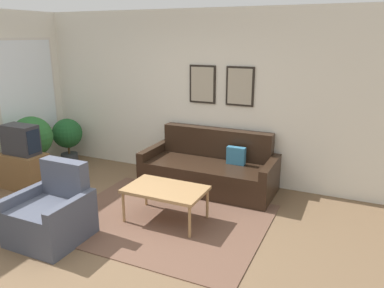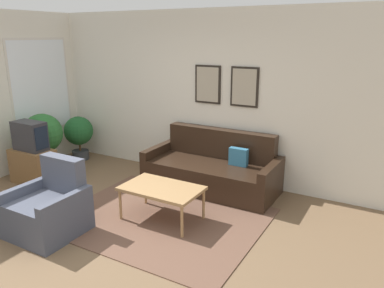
% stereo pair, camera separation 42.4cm
% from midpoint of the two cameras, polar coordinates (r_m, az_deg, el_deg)
% --- Properties ---
extents(ground_plane, '(16.00, 16.00, 0.00)m').
position_cam_midpoint_polar(ground_plane, '(4.68, -18.44, -14.15)').
color(ground_plane, brown).
extents(area_rug, '(2.57, 2.04, 0.01)m').
position_cam_midpoint_polar(area_rug, '(4.97, -6.75, -11.38)').
color(area_rug, brown).
rests_on(area_rug, ground_plane).
extents(wall_back, '(8.00, 0.09, 2.70)m').
position_cam_midpoint_polar(wall_back, '(6.23, -3.25, 7.49)').
color(wall_back, silver).
rests_on(wall_back, ground_plane).
extents(couch, '(2.03, 0.90, 0.88)m').
position_cam_midpoint_polar(couch, '(5.80, 0.66, -3.91)').
color(couch, black).
rests_on(couch, ground_plane).
extents(coffee_table, '(1.00, 0.62, 0.45)m').
position_cam_midpoint_polar(coffee_table, '(4.78, -6.62, -7.14)').
color(coffee_table, '#A87F51').
rests_on(coffee_table, ground_plane).
extents(tv_stand, '(0.71, 0.40, 0.55)m').
position_cam_midpoint_polar(tv_stand, '(6.45, -25.89, -3.74)').
color(tv_stand, brown).
rests_on(tv_stand, ground_plane).
extents(tv, '(0.55, 0.28, 0.45)m').
position_cam_midpoint_polar(tv, '(6.30, -26.44, 0.58)').
color(tv, '#2D2D33').
rests_on(tv, tv_stand).
extents(armchair, '(0.78, 0.76, 0.89)m').
position_cam_midpoint_polar(armchair, '(4.77, -23.00, -10.00)').
color(armchair, '#474C5B').
rests_on(armchair, ground_plane).
extents(potted_plant_tall, '(0.67, 0.67, 1.03)m').
position_cam_midpoint_polar(potted_plant_tall, '(6.78, -24.87, 0.85)').
color(potted_plant_tall, '#935638').
rests_on(potted_plant_tall, ground_plane).
extents(potted_plant_by_window, '(0.54, 0.54, 0.83)m').
position_cam_midpoint_polar(potted_plant_by_window, '(7.32, -20.03, 1.19)').
color(potted_plant_by_window, '#383D42').
rests_on(potted_plant_by_window, ground_plane).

